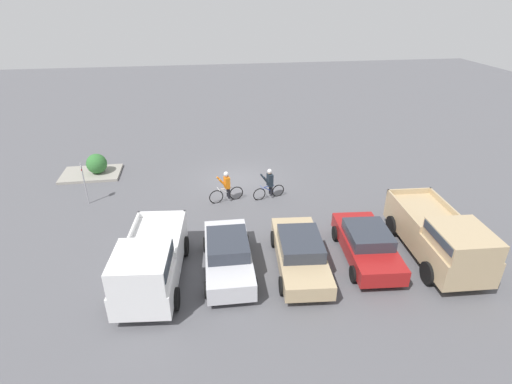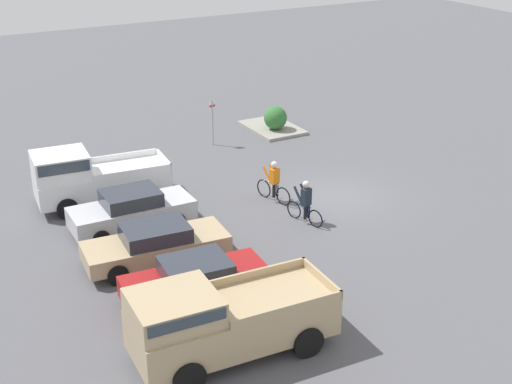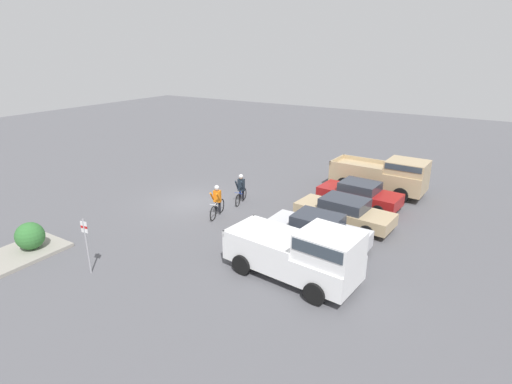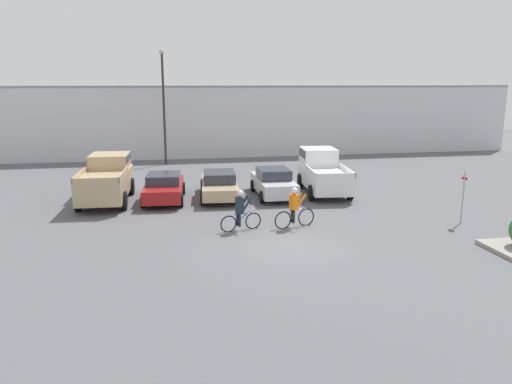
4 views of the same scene
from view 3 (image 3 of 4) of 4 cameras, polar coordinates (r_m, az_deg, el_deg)
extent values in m
plane|color=#56565B|center=(22.81, -9.09, -1.40)|extent=(80.00, 80.00, 0.00)
cube|color=tan|center=(24.88, 17.00, 2.05)|extent=(2.35, 5.52, 1.09)
cube|color=tan|center=(24.22, 20.84, 3.36)|extent=(2.02, 2.26, 0.71)
cube|color=#333D47|center=(24.18, 20.88, 3.72)|extent=(2.07, 2.09, 0.31)
cube|color=tan|center=(25.93, 15.59, 4.43)|extent=(0.25, 3.25, 0.25)
cube|color=tan|center=(24.12, 13.97, 3.45)|extent=(0.25, 3.25, 0.25)
cube|color=tan|center=(25.57, 11.49, 4.56)|extent=(2.07, 0.19, 0.25)
cylinder|color=black|center=(25.58, 21.18, 0.86)|extent=(0.27, 0.89, 0.88)
cylinder|color=black|center=(23.66, 19.91, -0.47)|extent=(0.27, 0.89, 0.88)
cylinder|color=black|center=(26.47, 14.18, 2.23)|extent=(0.27, 0.89, 0.88)
cylinder|color=black|center=(24.63, 12.43, 1.06)|extent=(0.27, 0.89, 0.88)
cube|color=maroon|center=(22.47, 14.52, -0.54)|extent=(2.13, 4.50, 0.63)
cube|color=#2D333D|center=(22.29, 14.64, 0.79)|extent=(1.76, 2.09, 0.47)
cylinder|color=black|center=(22.93, 18.53, -1.25)|extent=(0.23, 0.66, 0.64)
cylinder|color=black|center=(21.34, 16.99, -2.65)|extent=(0.23, 0.66, 0.64)
cylinder|color=black|center=(23.84, 12.20, 0.15)|extent=(0.23, 0.66, 0.64)
cylinder|color=black|center=(22.30, 10.27, -1.09)|extent=(0.23, 0.66, 0.64)
cube|color=tan|center=(19.93, 12.45, -3.04)|extent=(2.15, 4.86, 0.57)
cube|color=#2D333D|center=(19.74, 12.56, -1.60)|extent=(1.76, 2.25, 0.50)
cylinder|color=black|center=(20.30, 17.32, -3.80)|extent=(0.24, 0.69, 0.67)
cylinder|color=black|center=(18.77, 15.46, -5.58)|extent=(0.24, 0.69, 0.67)
cylinder|color=black|center=(21.35, 9.72, -1.97)|extent=(0.24, 0.69, 0.67)
cylinder|color=black|center=(19.90, 7.38, -3.50)|extent=(0.24, 0.69, 0.67)
cube|color=silver|center=(17.58, 8.72, -5.87)|extent=(1.81, 4.46, 0.70)
cube|color=#2D333D|center=(17.33, 8.82, -4.07)|extent=(1.58, 2.02, 0.51)
cylinder|color=black|center=(17.99, 13.95, -6.70)|extent=(0.19, 0.61, 0.61)
cylinder|color=black|center=(16.54, 11.91, -9.00)|extent=(0.19, 0.61, 0.61)
cylinder|color=black|center=(18.95, 5.86, -4.78)|extent=(0.19, 0.61, 0.61)
cylinder|color=black|center=(17.58, 3.27, -6.74)|extent=(0.19, 0.61, 0.61)
cube|color=white|center=(15.14, 5.04, -9.22)|extent=(2.47, 5.26, 0.93)
cube|color=white|center=(14.05, 10.46, -7.59)|extent=(2.01, 2.20, 0.95)
cube|color=#333D47|center=(13.96, 10.51, -6.83)|extent=(2.06, 2.05, 0.42)
cube|color=white|center=(16.08, 3.87, -5.01)|extent=(0.37, 3.05, 0.25)
cube|color=white|center=(14.68, -0.28, -7.50)|extent=(0.37, 3.05, 0.25)
cube|color=white|center=(16.19, -2.41, -4.80)|extent=(1.98, 0.27, 0.25)
cylinder|color=black|center=(15.48, 12.03, -10.74)|extent=(0.30, 0.82, 0.80)
cylinder|color=black|center=(13.96, 8.36, -14.17)|extent=(0.30, 0.82, 0.80)
cylinder|color=black|center=(16.84, 2.27, -7.63)|extent=(0.30, 0.82, 0.80)
cylinder|color=black|center=(15.45, -2.04, -10.33)|extent=(0.30, 0.82, 0.80)
torus|color=black|center=(20.17, -6.15, -3.08)|extent=(0.74, 0.24, 0.75)
torus|color=black|center=(21.10, -4.98, -1.98)|extent=(0.74, 0.24, 0.75)
cylinder|color=white|center=(20.56, -5.57, -2.04)|extent=(0.56, 0.18, 0.40)
cylinder|color=white|center=(20.48, -5.59, -1.49)|extent=(0.59, 0.18, 0.04)
cylinder|color=white|center=(20.72, -5.37, -1.85)|extent=(0.04, 0.04, 0.37)
cylinder|color=white|center=(20.13, -6.04, -1.82)|extent=(0.14, 0.45, 0.02)
cylinder|color=black|center=(20.64, -5.22, -2.08)|extent=(0.15, 0.15, 0.56)
cylinder|color=black|center=(20.70, -5.68, -2.02)|extent=(0.15, 0.15, 0.56)
cube|color=orange|center=(20.42, -5.56, -0.59)|extent=(0.32, 0.41, 0.60)
cylinder|color=orange|center=(20.17, -5.35, -0.85)|extent=(0.54, 0.22, 0.65)
cylinder|color=orange|center=(20.29, -6.24, -0.74)|extent=(0.54, 0.22, 0.65)
sphere|color=tan|center=(20.25, -5.63, 0.48)|extent=(0.23, 0.23, 0.23)
sphere|color=silver|center=(20.23, -5.63, 0.63)|extent=(0.25, 0.25, 0.25)
torus|color=black|center=(21.86, -2.62, -1.21)|extent=(0.68, 0.22, 0.69)
torus|color=black|center=(22.82, -1.70, -0.29)|extent=(0.68, 0.22, 0.69)
cylinder|color=#233D9E|center=(22.28, -2.15, -0.33)|extent=(0.55, 0.17, 0.37)
cylinder|color=#233D9E|center=(22.21, -2.16, 0.13)|extent=(0.58, 0.18, 0.04)
cylinder|color=#233D9E|center=(22.45, -1.99, -0.18)|extent=(0.04, 0.04, 0.34)
cylinder|color=#233D9E|center=(21.85, -2.51, -0.15)|extent=(0.14, 0.45, 0.02)
cylinder|color=black|center=(22.36, -1.84, -0.36)|extent=(0.15, 0.15, 0.52)
cylinder|color=black|center=(22.42, -2.28, -0.31)|extent=(0.15, 0.15, 0.52)
cube|color=#1E2833|center=(22.15, -2.13, 1.04)|extent=(0.32, 0.41, 0.66)
cylinder|color=#1E2833|center=(21.90, -1.89, 0.83)|extent=(0.54, 0.22, 0.71)
cylinder|color=#1E2833|center=(22.01, -2.73, 0.91)|extent=(0.54, 0.22, 0.71)
sphere|color=tan|center=(21.98, -2.16, 2.11)|extent=(0.22, 0.22, 0.22)
sphere|color=silver|center=(21.97, -2.17, 2.25)|extent=(0.25, 0.25, 0.25)
cylinder|color=#9E9EA3|center=(16.44, -22.98, -7.19)|extent=(0.06, 0.06, 2.26)
cube|color=white|center=(16.11, -23.36, -4.63)|extent=(0.07, 0.30, 0.45)
cube|color=red|center=(16.11, -23.36, -4.63)|extent=(0.07, 0.30, 0.10)
cube|color=gray|center=(19.53, -30.47, -7.59)|extent=(3.33, 2.29, 0.15)
sphere|color=#337033|center=(19.37, -29.58, -5.48)|extent=(1.17, 1.17, 1.17)
camera|label=1|loc=(15.50, 60.63, 16.60)|focal=28.00mm
camera|label=2|loc=(37.41, 36.76, 21.51)|focal=50.00mm
camera|label=4|loc=(36.96, -25.54, 14.33)|focal=35.00mm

